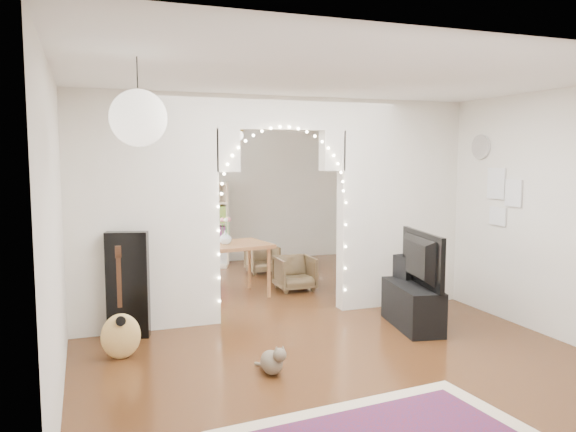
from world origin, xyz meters
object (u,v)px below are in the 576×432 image
object	(u,v)px
dining_chair_left	(262,259)
dining_chair_right	(295,273)
dining_table	(225,249)
acoustic_guitar	(120,318)
media_console	(412,306)
bookcase	(186,225)
floor_speaker	(409,287)

from	to	relation	value
dining_chair_left	dining_chair_right	world-z (taller)	dining_chair_right
dining_chair_left	dining_table	bearing A→B (deg)	-125.79
acoustic_guitar	media_console	bearing A→B (deg)	-1.08
media_console	dining_table	xyz separation A→B (m)	(-1.70, 2.13, 0.43)
dining_table	dining_chair_left	xyz separation A→B (m)	(0.98, 1.41, -0.45)
bookcase	dining_table	world-z (taller)	bookcase
acoustic_guitar	dining_chair_left	world-z (taller)	acoustic_guitar
bookcase	dining_chair_right	world-z (taller)	bookcase
acoustic_guitar	dining_table	world-z (taller)	acoustic_guitar
acoustic_guitar	dining_chair_left	bearing A→B (deg)	54.10
media_console	dining_table	size ratio (longest dim) A/B	0.76
bookcase	dining_table	distance (m)	2.38
floor_speaker	media_console	distance (m)	0.42
dining_chair_left	bookcase	bearing A→B (deg)	138.36
floor_speaker	dining_chair_right	size ratio (longest dim) A/B	1.40
bookcase	dining_chair_left	size ratio (longest dim) A/B	2.95
dining_chair_left	dining_chair_right	distance (m)	1.35
bookcase	dining_table	bearing A→B (deg)	-67.13
dining_table	dining_chair_right	distance (m)	1.15
dining_chair_right	acoustic_guitar	bearing A→B (deg)	-140.85
acoustic_guitar	floor_speaker	world-z (taller)	acoustic_guitar
media_console	bookcase	world-z (taller)	bookcase
acoustic_guitar	floor_speaker	size ratio (longest dim) A/B	1.23
acoustic_guitar	dining_chair_left	size ratio (longest dim) A/B	1.85
media_console	dining_chair_left	world-z (taller)	media_console
media_console	dining_chair_right	distance (m)	2.27
acoustic_guitar	dining_table	size ratio (longest dim) A/B	0.73
acoustic_guitar	dining_table	xyz separation A→B (m)	(1.55, 2.04, 0.27)
media_console	dining_table	distance (m)	2.76
acoustic_guitar	bookcase	world-z (taller)	bookcase
media_console	dining_chair_left	xyz separation A→B (m)	(-0.72, 3.53, -0.02)
acoustic_guitar	dining_chair_right	distance (m)	3.36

